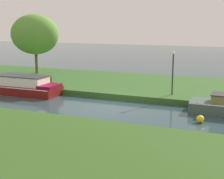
{
  "coord_description": "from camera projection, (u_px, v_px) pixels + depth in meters",
  "views": [
    {
      "loc": [
        7.99,
        -18.82,
        5.32
      ],
      "look_at": [
        -0.26,
        1.2,
        0.9
      ],
      "focal_mm": 52.19,
      "sensor_mm": 36.0,
      "label": 1
    }
  ],
  "objects": [
    {
      "name": "channel_buoy",
      "position": [
        200.0,
        119.0,
        17.68
      ],
      "size": [
        0.42,
        0.42,
        0.42
      ],
      "primitive_type": "sphere",
      "color": "yellow",
      "rests_on": "ground_plane"
    },
    {
      "name": "riverbank_near",
      "position": [
        20.0,
        155.0,
        12.9
      ],
      "size": [
        72.0,
        10.0,
        0.4
      ],
      "primitive_type": "cube",
      "color": "#30541D",
      "rests_on": "ground_plane"
    },
    {
      "name": "maroon_barge",
      "position": [
        24.0,
        86.0,
        24.88
      ],
      "size": [
        5.81,
        2.16,
        1.43
      ],
      "color": "maroon",
      "rests_on": "ground_plane"
    },
    {
      "name": "lamp_post",
      "position": [
        173.0,
        68.0,
        22.37
      ],
      "size": [
        0.24,
        0.24,
        3.04
      ],
      "color": "#333338",
      "rests_on": "riverbank_far"
    },
    {
      "name": "willow_tree_left",
      "position": [
        35.0,
        34.0,
        31.73
      ],
      "size": [
        5.0,
        3.67,
        5.81
      ],
      "color": "brown",
      "rests_on": "riverbank_far"
    },
    {
      "name": "mooring_post_near",
      "position": [
        51.0,
        81.0,
        25.71
      ],
      "size": [
        0.14,
        0.14,
        0.81
      ],
      "primitive_type": "cylinder",
      "color": "brown",
      "rests_on": "riverbank_far"
    },
    {
      "name": "riverbank_far",
      "position": [
        141.0,
        85.0,
        27.39
      ],
      "size": [
        72.0,
        10.0,
        0.4
      ],
      "primitive_type": "cube",
      "color": "#315924",
      "rests_on": "ground_plane"
    },
    {
      "name": "ground_plane",
      "position": [
        109.0,
        107.0,
        21.09
      ],
      "size": [
        120.0,
        120.0,
        0.0
      ],
      "primitive_type": "plane",
      "color": "#294046"
    }
  ]
}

